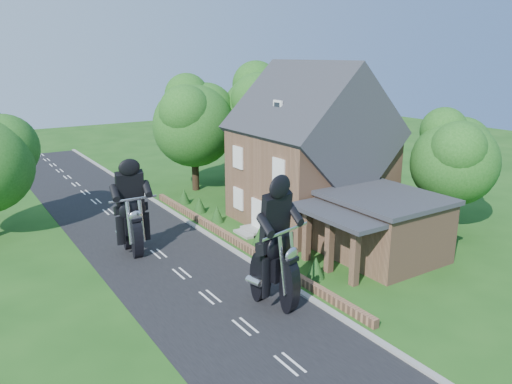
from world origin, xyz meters
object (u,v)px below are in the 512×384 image
house (310,156)px  annex (381,226)px  motorcycle_follow (133,240)px  garden_wall (235,241)px  motorcycle_lead (275,287)px

house → annex: house is taller
annex → motorcycle_follow: (-10.96, 7.62, -0.97)m
house → motorcycle_follow: 12.14m
motorcycle_follow → garden_wall: bearing=163.9°
garden_wall → house: (6.19, 1.00, 4.14)m
annex → motorcycle_lead: size_ratio=3.72×
house → motorcycle_lead: 12.32m
garden_wall → annex: annex is taller
motorcycle_lead → motorcycle_follow: bearing=-85.5°
annex → motorcycle_follow: annex is taller
annex → motorcycle_lead: bearing=-169.7°
motorcycle_lead → motorcycle_follow: motorcycle_lead is taller
house → motorcycle_lead: (-8.50, -8.23, -3.46)m
annex → garden_wall: bearing=133.8°
garden_wall → motorcycle_lead: motorcycle_lead is taller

